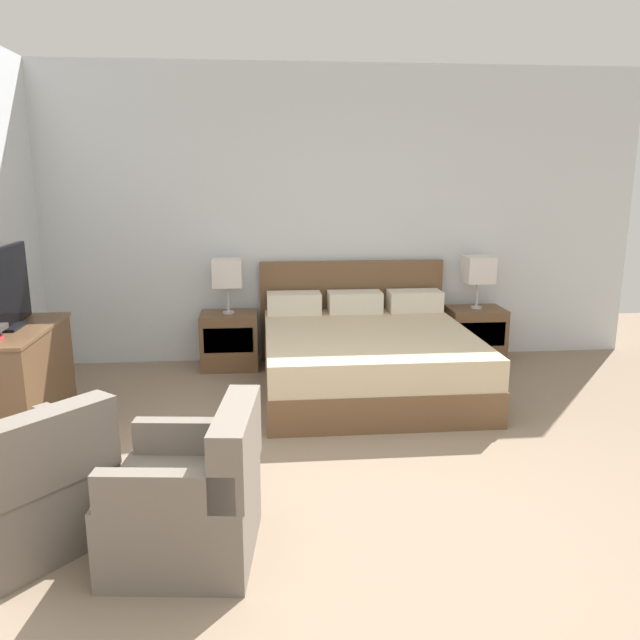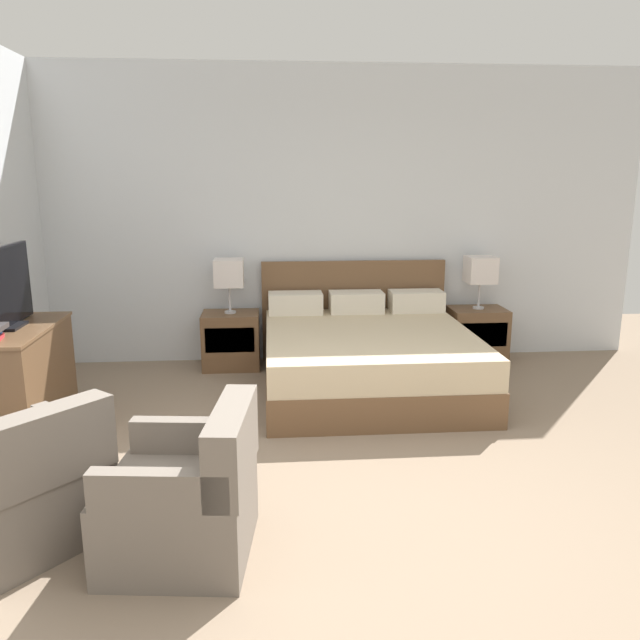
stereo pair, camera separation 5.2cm
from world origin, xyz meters
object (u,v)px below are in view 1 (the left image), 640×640
table_lamp_left (227,273)px  dresser (14,379)px  tv (4,290)px  nightstand_left (230,340)px  armchair_by_window (28,492)px  bed (366,355)px  table_lamp_right (478,270)px  armchair_companion (192,500)px  nightstand_right (475,335)px

table_lamp_left → dresser: 2.12m
dresser → tv: (0.00, 0.01, 0.65)m
nightstand_left → tv: 2.19m
armchair_by_window → bed: bearing=46.9°
bed → table_lamp_right: (1.22, 0.70, 0.64)m
nightstand_left → dresser: 2.06m
table_lamp_left → table_lamp_right: same height
armchair_by_window → armchair_companion: bearing=-10.8°
nightstand_left → table_lamp_right: 2.53m
tv → armchair_companion: tv is taller
bed → tv: size_ratio=2.33×
nightstand_right → armchair_by_window: size_ratio=0.56×
dresser → armchair_companion: bearing=-49.1°
tv → armchair_companion: 2.31m
table_lamp_left → armchair_companion: size_ratio=0.68×
tv → armchair_companion: size_ratio=1.11×
nightstand_right → table_lamp_left: (-2.44, 0.00, 0.65)m
nightstand_right → dresser: dresser is taller
nightstand_left → table_lamp_right: (2.44, 0.00, 0.65)m
table_lamp_left → armchair_by_window: (-0.86, -2.93, -0.64)m
nightstand_right → armchair_by_window: bearing=-138.5°
table_lamp_left → armchair_companion: 3.15m
table_lamp_left → armchair_by_window: table_lamp_left is taller
nightstand_left → armchair_companion: armchair_companion is taller
table_lamp_right → tv: 4.16m
armchair_companion → table_lamp_right: bearing=51.2°
table_lamp_right → armchair_by_window: bearing=-138.4°
bed → armchair_by_window: 3.05m
nightstand_right → tv: tv is taller
table_lamp_right → dresser: bearing=-159.8°
table_lamp_right → tv: bearing=-159.8°
bed → tv: 2.88m
nightstand_right → armchair_companion: (-2.48, -3.08, 0.01)m
dresser → nightstand_right: bearing=20.2°
nightstand_left → nightstand_right: 2.44m
armchair_companion → dresser: bearing=130.9°
tv → armchair_companion: (1.42, -1.65, -0.77)m
bed → dresser: (-2.69, -0.74, 0.11)m
armchair_by_window → armchair_companion: size_ratio=1.27×
nightstand_right → dresser: (-3.91, -1.44, 0.13)m
armchair_companion → tv: bearing=130.8°
armchair_companion → bed: bearing=62.2°
nightstand_left → dresser: (-1.47, -1.44, 0.13)m
bed → armchair_companion: 2.69m
nightstand_left → table_lamp_left: 0.65m
bed → dresser: size_ratio=1.85×
table_lamp_left → armchair_companion: (-0.04, -3.08, -0.64)m
bed → nightstand_right: (1.22, 0.70, -0.02)m
nightstand_right → table_lamp_left: size_ratio=1.05×
armchair_companion → table_lamp_left: bearing=89.3°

